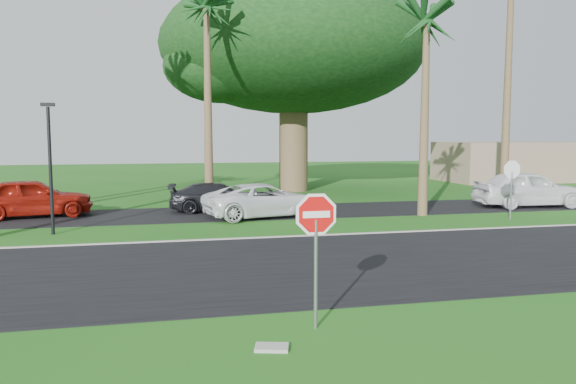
% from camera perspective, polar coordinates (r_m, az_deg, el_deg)
% --- Properties ---
extents(ground, '(120.00, 120.00, 0.00)m').
position_cam_1_polar(ground, '(13.25, -2.84, -9.59)').
color(ground, '#195314').
rests_on(ground, ground).
extents(road, '(120.00, 8.00, 0.02)m').
position_cam_1_polar(road, '(15.16, -4.16, -7.59)').
color(road, black).
rests_on(road, ground).
extents(parking_strip, '(120.00, 5.00, 0.02)m').
position_cam_1_polar(parking_strip, '(25.42, -7.70, -2.20)').
color(parking_strip, black).
rests_on(parking_strip, ground).
extents(curb, '(120.00, 0.12, 0.06)m').
position_cam_1_polar(curb, '(19.08, -5.98, -4.76)').
color(curb, gray).
rests_on(curb, ground).
extents(stop_sign_near, '(1.05, 0.07, 2.62)m').
position_cam_1_polar(stop_sign_near, '(10.10, 2.86, -4.11)').
color(stop_sign_near, gray).
rests_on(stop_sign_near, ground).
extents(stop_sign_far, '(1.05, 0.07, 2.62)m').
position_cam_1_polar(stop_sign_far, '(25.06, 21.77, 1.39)').
color(stop_sign_far, gray).
rests_on(stop_sign_far, ground).
extents(palm_center, '(5.00, 5.00, 10.50)m').
position_cam_1_polar(palm_center, '(27.27, -8.27, 17.68)').
color(palm_center, brown).
rests_on(palm_center, ground).
extents(palm_right_near, '(5.00, 5.00, 9.50)m').
position_cam_1_polar(palm_right_near, '(25.64, 13.92, 16.13)').
color(palm_right_near, brown).
rests_on(palm_right_near, ground).
extents(canopy_tree, '(16.50, 16.50, 13.12)m').
position_cam_1_polar(canopy_tree, '(35.96, 0.58, 14.46)').
color(canopy_tree, brown).
rests_on(canopy_tree, ground).
extents(streetlight_right, '(0.45, 0.25, 4.64)m').
position_cam_1_polar(streetlight_right, '(21.45, -23.02, 3.02)').
color(streetlight_right, black).
rests_on(streetlight_right, ground).
extents(building_far, '(10.00, 6.00, 3.00)m').
position_cam_1_polar(building_far, '(46.67, 21.42, 2.90)').
color(building_far, gray).
rests_on(building_far, ground).
extents(car_red, '(5.22, 2.90, 1.68)m').
position_cam_1_polar(car_red, '(26.39, -24.58, -0.56)').
color(car_red, maroon).
rests_on(car_red, ground).
extents(car_dark, '(4.64, 2.14, 1.31)m').
position_cam_1_polar(car_dark, '(26.03, -7.07, -0.57)').
color(car_dark, black).
rests_on(car_dark, ground).
extents(car_minivan, '(5.60, 3.55, 1.44)m').
position_cam_1_polar(car_minivan, '(24.09, -2.45, -0.88)').
color(car_minivan, white).
rests_on(car_minivan, ground).
extents(car_pickup, '(5.39, 2.55, 1.78)m').
position_cam_1_polar(car_pickup, '(29.87, 23.23, 0.27)').
color(car_pickup, white).
rests_on(car_pickup, ground).
extents(utility_slab, '(0.62, 0.48, 0.06)m').
position_cam_1_polar(utility_slab, '(9.58, -1.67, -15.51)').
color(utility_slab, '#9B9C94').
rests_on(utility_slab, ground).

